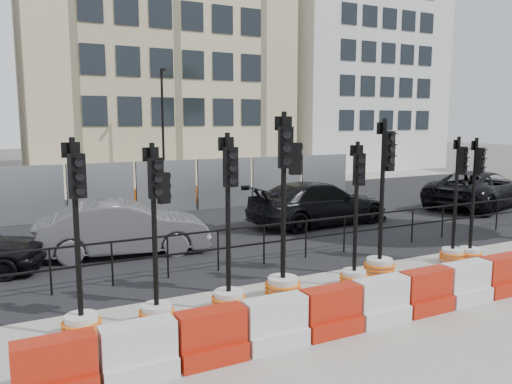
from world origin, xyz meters
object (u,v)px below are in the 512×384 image
traffic_signal_d (284,256)px  traffic_signal_h (471,238)px  traffic_signal_a (81,299)px  car_c (319,203)px

traffic_signal_d → traffic_signal_h: (5.37, 0.09, -0.23)m
traffic_signal_a → traffic_signal_h: bearing=-15.7°
traffic_signal_d → traffic_signal_h: traffic_signal_d is taller
traffic_signal_a → car_c: (8.42, 5.65, 0.06)m
traffic_signal_a → car_c: traffic_signal_a is taller
traffic_signal_d → traffic_signal_a: bearing=-162.2°
traffic_signal_a → traffic_signal_d: 3.79m
car_c → traffic_signal_a: bearing=121.0°
traffic_signal_d → car_c: size_ratio=0.71×
traffic_signal_a → car_c: size_ratio=0.63×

